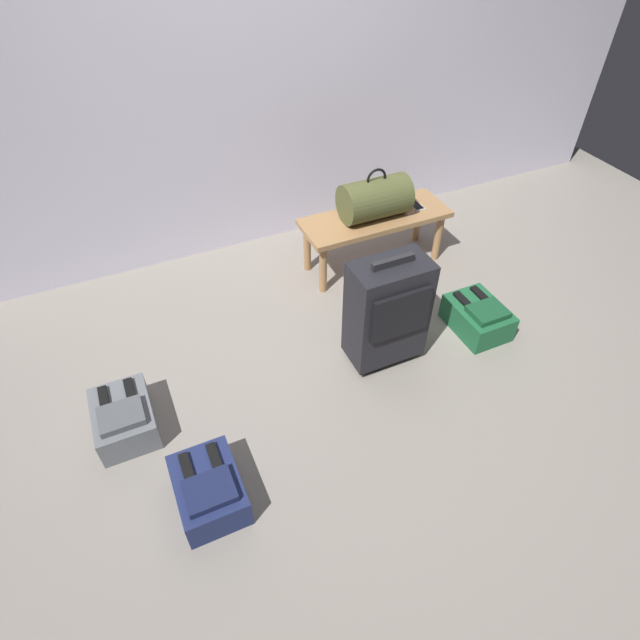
# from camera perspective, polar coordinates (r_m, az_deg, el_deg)

# --- Properties ---
(ground_plane) EXTENTS (6.60, 6.60, 0.00)m
(ground_plane) POSITION_cam_1_polar(r_m,az_deg,el_deg) (2.89, 4.72, -6.62)
(ground_plane) COLOR gray
(back_wall) EXTENTS (6.00, 0.10, 2.80)m
(back_wall) POSITION_cam_1_polar(r_m,az_deg,el_deg) (3.44, -8.12, 29.35)
(back_wall) COLOR silver
(back_wall) RESTS_ON ground
(bench) EXTENTS (1.00, 0.36, 0.39)m
(bench) POSITION_cam_1_polar(r_m,az_deg,el_deg) (3.50, 6.12, 10.60)
(bench) COLOR #A87A4C
(bench) RESTS_ON ground
(duffel_bag_olive) EXTENTS (0.44, 0.26, 0.34)m
(duffel_bag_olive) POSITION_cam_1_polar(r_m,az_deg,el_deg) (3.40, 6.10, 13.26)
(duffel_bag_olive) COLOR #51562D
(duffel_bag_olive) RESTS_ON bench
(cell_phone) EXTENTS (0.07, 0.14, 0.01)m
(cell_phone) POSITION_cam_1_polar(r_m,az_deg,el_deg) (3.62, 10.53, 12.42)
(cell_phone) COLOR silver
(cell_phone) RESTS_ON bench
(suitcase_upright_charcoal) EXTENTS (0.41, 0.26, 0.70)m
(suitcase_upright_charcoal) POSITION_cam_1_polar(r_m,az_deg,el_deg) (2.77, 7.49, 1.03)
(suitcase_upright_charcoal) COLOR black
(suitcase_upright_charcoal) RESTS_ON ground
(backpack_grey) EXTENTS (0.28, 0.38, 0.21)m
(backpack_grey) POSITION_cam_1_polar(r_m,az_deg,el_deg) (2.78, -20.90, -10.12)
(backpack_grey) COLOR slate
(backpack_grey) RESTS_ON ground
(backpack_green) EXTENTS (0.28, 0.38, 0.21)m
(backpack_green) POSITION_cam_1_polar(r_m,az_deg,el_deg) (3.24, 17.11, 0.33)
(backpack_green) COLOR #1E6038
(backpack_green) RESTS_ON ground
(backpack_navy) EXTENTS (0.28, 0.38, 0.21)m
(backpack_navy) POSITION_cam_1_polar(r_m,az_deg,el_deg) (2.45, -12.23, -17.90)
(backpack_navy) COLOR navy
(backpack_navy) RESTS_ON ground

